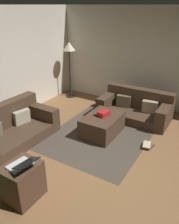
# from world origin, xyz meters

# --- Properties ---
(ground_plane) EXTENTS (6.40, 6.40, 0.00)m
(ground_plane) POSITION_xyz_m (0.00, 0.00, 0.00)
(ground_plane) COLOR brown
(corner_partition) EXTENTS (0.12, 6.40, 2.60)m
(corner_partition) POSITION_xyz_m (3.14, 0.00, 1.30)
(corner_partition) COLOR silver
(corner_partition) RESTS_ON ground_plane
(couch_left) EXTENTS (1.86, 0.97, 0.76)m
(couch_left) POSITION_xyz_m (-0.14, 2.26, 0.28)
(couch_left) COLOR #473323
(couch_left) RESTS_ON ground_plane
(couch_right) EXTENTS (0.89, 1.72, 0.70)m
(couch_right) POSITION_xyz_m (2.25, 0.43, 0.27)
(couch_right) COLOR #473323
(couch_right) RESTS_ON ground_plane
(ottoman) EXTENTS (0.96, 0.67, 0.43)m
(ottoman) POSITION_xyz_m (1.10, 0.76, 0.22)
(ottoman) COLOR #473323
(ottoman) RESTS_ON ground_plane
(gift_box) EXTENTS (0.28, 0.23, 0.11)m
(gift_box) POSITION_xyz_m (1.13, 0.75, 0.48)
(gift_box) COLOR red
(gift_box) RESTS_ON ottoman
(tv_remote) EXTENTS (0.06, 0.16, 0.02)m
(tv_remote) POSITION_xyz_m (1.03, 0.86, 0.44)
(tv_remote) COLOR black
(tv_remote) RESTS_ON ottoman
(side_table) EXTENTS (0.52, 0.44, 0.58)m
(side_table) POSITION_xyz_m (-1.13, 0.87, 0.29)
(side_table) COLOR #4C3323
(side_table) RESTS_ON ground_plane
(laptop) EXTENTS (0.37, 0.43, 0.18)m
(laptop) POSITION_xyz_m (-1.14, 0.81, 0.63)
(laptop) COLOR silver
(laptop) RESTS_ON side_table
(book_stack) EXTENTS (0.29, 0.23, 0.07)m
(book_stack) POSITION_xyz_m (1.10, -0.28, 0.04)
(book_stack) COLOR #4C423D
(book_stack) RESTS_ON ground_plane
(corner_lamp) EXTENTS (0.36, 0.36, 1.65)m
(corner_lamp) POSITION_xyz_m (2.59, 2.68, 1.40)
(corner_lamp) COLOR black
(corner_lamp) RESTS_ON ground_plane
(area_rug) EXTENTS (2.60, 2.00, 0.01)m
(area_rug) POSITION_xyz_m (1.10, 0.76, 0.00)
(area_rug) COLOR #4A3F35
(area_rug) RESTS_ON ground_plane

